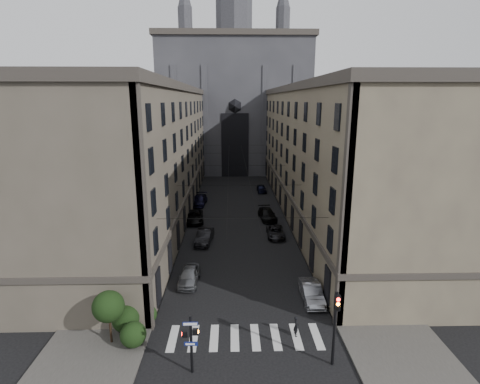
{
  "coord_description": "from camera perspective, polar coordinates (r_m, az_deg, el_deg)",
  "views": [
    {
      "loc": [
        -0.97,
        -18.92,
        16.84
      ],
      "look_at": [
        -0.21,
        11.14,
        9.41
      ],
      "focal_mm": 28.0,
      "sensor_mm": 36.0,
      "label": 1
    }
  ],
  "objects": [
    {
      "name": "car_right_near",
      "position": [
        33.83,
        10.84,
        -14.8
      ],
      "size": [
        1.59,
        4.54,
        1.5
      ],
      "primitive_type": "imported",
      "rotation": [
        0.0,
        0.0,
        0.0
      ],
      "color": "gray",
      "rests_on": "ground"
    },
    {
      "name": "car_left_midnear",
      "position": [
        45.62,
        -5.44,
        -6.77
      ],
      "size": [
        2.22,
        5.01,
        1.6
      ],
      "primitive_type": "imported",
      "rotation": [
        0.0,
        0.0,
        -0.11
      ],
      "color": "black",
      "rests_on": "ground"
    },
    {
      "name": "car_left_midfar",
      "position": [
        53.39,
        -7.01,
        -3.74
      ],
      "size": [
        3.07,
        5.78,
        1.55
      ],
      "primitive_type": "imported",
      "rotation": [
        0.0,
        0.0,
        0.09
      ],
      "color": "black",
      "rests_on": "ground"
    },
    {
      "name": "gothic_tower",
      "position": [
        93.89,
        -0.87,
        14.47
      ],
      "size": [
        35.0,
        23.0,
        58.0
      ],
      "color": "#2D2D33",
      "rests_on": "ground"
    },
    {
      "name": "pedestrian",
      "position": [
        29.29,
        8.56,
        -19.56
      ],
      "size": [
        0.41,
        0.59,
        1.55
      ],
      "primitive_type": "imported",
      "rotation": [
        0.0,
        0.0,
        1.5
      ],
      "color": "black",
      "rests_on": "ground"
    },
    {
      "name": "car_right_far",
      "position": [
        70.06,
        3.3,
        0.53
      ],
      "size": [
        1.71,
        4.07,
        1.38
      ],
      "primitive_type": "imported",
      "rotation": [
        0.0,
        0.0,
        0.02
      ],
      "color": "black",
      "rests_on": "ground"
    },
    {
      "name": "shrub_cluster",
      "position": [
        29.3,
        -17.4,
        -17.7
      ],
      "size": [
        3.9,
        4.4,
        3.9
      ],
      "color": "black",
      "rests_on": "sidewalk_left"
    },
    {
      "name": "pedestrian_signal_left",
      "position": [
        25.19,
        -7.49,
        -21.46
      ],
      "size": [
        1.02,
        0.38,
        4.0
      ],
      "color": "black",
      "rests_on": "ground"
    },
    {
      "name": "traffic_light_right",
      "position": [
        25.71,
        14.34,
        -18.41
      ],
      "size": [
        0.34,
        0.5,
        5.2
      ],
      "color": "black",
      "rests_on": "ground"
    },
    {
      "name": "car_left_far",
      "position": [
        61.9,
        -6.24,
        -1.24
      ],
      "size": [
        2.69,
        5.58,
        1.57
      ],
      "primitive_type": "imported",
      "rotation": [
        0.0,
        0.0,
        -0.09
      ],
      "color": "black",
      "rests_on": "ground"
    },
    {
      "name": "building_left",
      "position": [
        56.81,
        -14.18,
        5.88
      ],
      "size": [
        13.6,
        60.6,
        18.85
      ],
      "color": "#4C463A",
      "rests_on": "ground"
    },
    {
      "name": "sidewalk_left",
      "position": [
        58.21,
        -10.82,
        -3.11
      ],
      "size": [
        7.0,
        80.0,
        0.15
      ],
      "primitive_type": "cube",
      "color": "#383533",
      "rests_on": "ground"
    },
    {
      "name": "zebra_crossing",
      "position": [
        29.27,
        0.77,
        -21.24
      ],
      "size": [
        11.0,
        3.2,
        0.01
      ],
      "primitive_type": "cube",
      "color": "beige",
      "rests_on": "ground"
    },
    {
      "name": "sidewalk_right",
      "position": [
        58.56,
        9.93,
        -2.97
      ],
      "size": [
        7.0,
        80.0,
        0.15
      ],
      "primitive_type": "cube",
      "color": "#383533",
      "rests_on": "ground"
    },
    {
      "name": "car_left_near",
      "position": [
        36.35,
        -7.77,
        -12.52
      ],
      "size": [
        1.95,
        4.5,
        1.51
      ],
      "primitive_type": "imported",
      "rotation": [
        0.0,
        0.0,
        -0.04
      ],
      "color": "slate",
      "rests_on": "ground"
    },
    {
      "name": "building_right",
      "position": [
        57.27,
        13.22,
        6.0
      ],
      "size": [
        13.6,
        60.6,
        18.85
      ],
      "color": "brown",
      "rests_on": "ground"
    },
    {
      "name": "car_right_midfar",
      "position": [
        54.23,
        4.17,
        -3.4
      ],
      "size": [
        2.7,
        5.44,
        1.52
      ],
      "primitive_type": "imported",
      "rotation": [
        0.0,
        0.0,
        0.11
      ],
      "color": "black",
      "rests_on": "ground"
    },
    {
      "name": "tram_wires",
      "position": [
        55.4,
        -0.41,
        3.91
      ],
      "size": [
        14.0,
        60.0,
        0.43
      ],
      "color": "black",
      "rests_on": "ground"
    },
    {
      "name": "car_right_midnear",
      "position": [
        47.6,
        5.44,
        -6.09
      ],
      "size": [
        2.22,
        4.63,
        1.27
      ],
      "primitive_type": "imported",
      "rotation": [
        0.0,
        0.0,
        -0.02
      ],
      "color": "black",
      "rests_on": "ground"
    }
  ]
}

